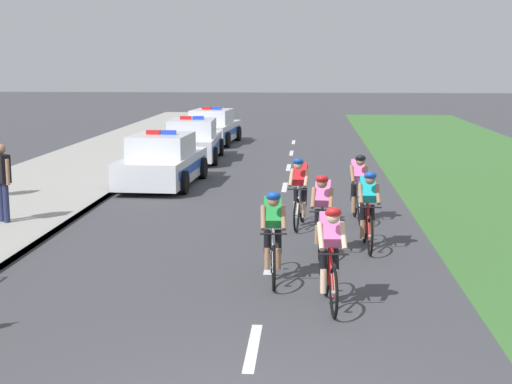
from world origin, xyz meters
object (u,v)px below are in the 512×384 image
(cyclist_second, at_px, (273,234))
(police_car_second, at_px, (193,141))
(cyclist_third, at_px, (322,213))
(police_car_third, at_px, (212,128))
(cyclist_lead, at_px, (330,254))
(cyclist_fifth, at_px, (358,187))
(police_car_nearest, at_px, (163,162))
(spectator_back, at_px, (2,177))
(cyclist_fourth, at_px, (368,208))
(cyclist_sixth, at_px, (300,191))

(cyclist_second, bearing_deg, police_car_second, 103.69)
(cyclist_third, xyz_separation_m, police_car_third, (-4.43, 18.56, -0.11))
(cyclist_lead, relative_size, cyclist_fifth, 1.00)
(cyclist_third, height_order, police_car_nearest, police_car_nearest)
(spectator_back, bearing_deg, cyclist_third, -15.18)
(cyclist_fifth, bearing_deg, police_car_nearest, 139.31)
(police_car_second, distance_m, police_car_third, 5.52)
(police_car_second, relative_size, spectator_back, 2.67)
(cyclist_fourth, xyz_separation_m, police_car_second, (-5.29, 12.56, -0.11))
(cyclist_sixth, bearing_deg, spectator_back, -175.52)
(spectator_back, bearing_deg, police_car_third, 82.13)
(cyclist_third, xyz_separation_m, cyclist_fourth, (0.86, 0.48, 0.00))
(cyclist_lead, distance_m, police_car_nearest, 11.36)
(cyclist_fourth, height_order, spectator_back, spectator_back)
(cyclist_second, distance_m, police_car_third, 20.64)
(cyclist_third, xyz_separation_m, spectator_back, (-6.74, 1.83, 0.30))
(spectator_back, bearing_deg, cyclist_sixth, 4.48)
(cyclist_third, xyz_separation_m, cyclist_fifth, (0.84, 2.97, 0.00))
(cyclist_sixth, bearing_deg, cyclist_lead, -84.51)
(cyclist_lead, bearing_deg, police_car_third, 101.79)
(police_car_nearest, bearing_deg, cyclist_second, -68.70)
(cyclist_third, relative_size, cyclist_fourth, 1.00)
(cyclist_second, bearing_deg, cyclist_fifth, 70.72)
(police_car_second, relative_size, police_car_third, 0.99)
(cyclist_fifth, height_order, police_car_second, police_car_second)
(cyclist_second, height_order, police_car_second, police_car_second)
(cyclist_third, bearing_deg, cyclist_fourth, 29.11)
(cyclist_fourth, bearing_deg, police_car_second, 112.82)
(cyclist_lead, height_order, cyclist_sixth, same)
(cyclist_fourth, distance_m, cyclist_fifth, 2.49)
(police_car_third, bearing_deg, cyclist_sixth, -76.22)
(cyclist_second, height_order, cyclist_third, same)
(cyclist_fourth, distance_m, cyclist_sixth, 2.26)
(cyclist_second, xyz_separation_m, cyclist_fourth, (1.68, 2.24, 0.00))
(cyclist_sixth, height_order, spectator_back, spectator_back)
(cyclist_second, relative_size, cyclist_fourth, 1.00)
(cyclist_lead, bearing_deg, cyclist_fourth, 76.87)
(cyclist_lead, distance_m, cyclist_second, 1.47)
(cyclist_second, relative_size, police_car_second, 0.39)
(cyclist_lead, height_order, cyclist_third, same)
(cyclist_lead, distance_m, cyclist_fifth, 5.96)
(police_car_nearest, xyz_separation_m, spectator_back, (-2.31, -5.66, 0.40))
(cyclist_sixth, distance_m, police_car_second, 11.44)
(cyclist_third, height_order, cyclist_fourth, same)
(cyclist_third, relative_size, police_car_third, 0.38)
(cyclist_fourth, xyz_separation_m, cyclist_fifth, (-0.02, 2.49, 0.00))
(cyclist_lead, relative_size, cyclist_sixth, 1.00)
(police_car_third, bearing_deg, cyclist_fourth, -73.70)
(police_car_third, bearing_deg, cyclist_fifth, -71.35)
(police_car_second, bearing_deg, cyclist_lead, -74.32)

